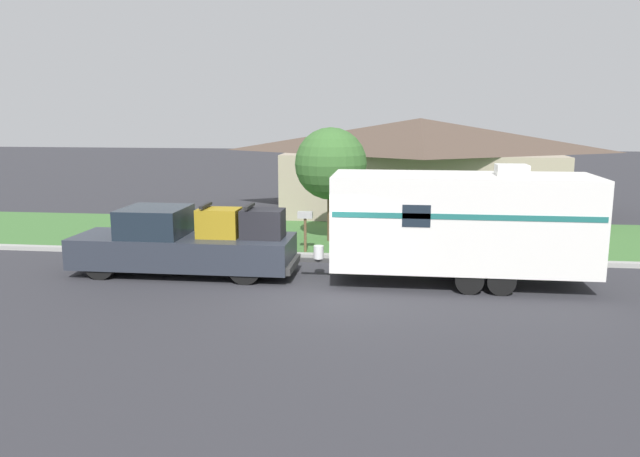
{
  "coord_description": "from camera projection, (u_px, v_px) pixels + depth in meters",
  "views": [
    {
      "loc": [
        1.96,
        -15.2,
        4.56
      ],
      "look_at": [
        -0.1,
        1.4,
        1.4
      ],
      "focal_mm": 35.0,
      "sensor_mm": 36.0,
      "label": 1
    }
  ],
  "objects": [
    {
      "name": "house_across_street",
      "position": [
        419.0,
        164.0,
        28.36
      ],
      "size": [
        12.71,
        7.3,
        4.24
      ],
      "color": "gray",
      "rests_on": "ground_plane"
    },
    {
      "name": "ground_plane",
      "position": [
        317.0,
        292.0,
        15.9
      ],
      "size": [
        120.0,
        120.0,
        0.0
      ],
      "primitive_type": "plane",
      "color": "#2D2D33"
    },
    {
      "name": "pickup_truck",
      "position": [
        185.0,
        244.0,
        17.58
      ],
      "size": [
        6.29,
        2.01,
        2.02
      ],
      "color": "black",
      "rests_on": "ground_plane"
    },
    {
      "name": "lawn_strip",
      "position": [
        343.0,
        235.0,
        23.12
      ],
      "size": [
        80.0,
        7.0,
        0.03
      ],
      "color": "#3D6B33",
      "rests_on": "ground_plane"
    },
    {
      "name": "travel_trailer",
      "position": [
        462.0,
        222.0,
        16.5
      ],
      "size": [
        7.73,
        2.37,
        3.2
      ],
      "color": "black",
      "rests_on": "ground_plane"
    },
    {
      "name": "tree_in_yard",
      "position": [
        331.0,
        164.0,
        21.63
      ],
      "size": [
        2.51,
        2.51,
        4.01
      ],
      "color": "brown",
      "rests_on": "ground_plane"
    },
    {
      "name": "curb_strip",
      "position": [
        332.0,
        256.0,
        19.55
      ],
      "size": [
        80.0,
        0.3,
        0.14
      ],
      "color": "#999993",
      "rests_on": "ground_plane"
    },
    {
      "name": "mailbox",
      "position": [
        305.0,
        221.0,
        20.18
      ],
      "size": [
        0.48,
        0.2,
        1.36
      ],
      "color": "brown",
      "rests_on": "ground_plane"
    }
  ]
}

